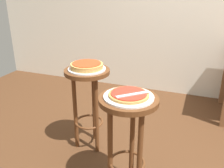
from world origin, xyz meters
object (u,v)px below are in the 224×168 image
serving_plate_foreground (129,97)px  pizza_middle (87,66)px  pizza_server_knife (133,94)px  serving_plate_middle (87,69)px  stool_foreground (128,125)px  pizza_foreground (129,94)px  stool_middle (88,91)px

serving_plate_foreground → pizza_middle: bearing=140.3°
pizza_server_knife → serving_plate_middle: bearing=98.1°
pizza_server_knife → serving_plate_foreground: bearing=103.8°
serving_plate_foreground → serving_plate_middle: (-0.49, 0.41, 0.00)m
stool_foreground → pizza_server_knife: size_ratio=3.45×
pizza_foreground → serving_plate_middle: size_ratio=0.81×
stool_foreground → pizza_server_knife: (0.03, -0.02, 0.24)m
serving_plate_foreground → pizza_foreground: (0.00, 0.00, 0.02)m
stool_foreground → pizza_middle: size_ratio=2.76×
stool_middle → pizza_foreground: bearing=-39.7°
serving_plate_middle → stool_foreground: bearing=-39.7°
stool_foreground → serving_plate_middle: (-0.49, 0.41, 0.21)m
serving_plate_foreground → pizza_server_knife: size_ratio=1.46×
stool_foreground → stool_middle: (-0.49, 0.41, 0.00)m
serving_plate_foreground → pizza_server_knife: 0.05m
serving_plate_foreground → stool_foreground: bearing=0.0°
serving_plate_foreground → pizza_foreground: bearing=45.0°
serving_plate_foreground → pizza_foreground: 0.02m
serving_plate_middle → pizza_middle: 0.03m
serving_plate_middle → pizza_middle: pizza_middle is taller
pizza_foreground → serving_plate_middle: 0.64m
serving_plate_foreground → pizza_middle: pizza_middle is taller
serving_plate_foreground → serving_plate_middle: size_ratio=1.01×
stool_middle → pizza_middle: bearing=90.0°
pizza_foreground → stool_middle: 0.68m
stool_middle → pizza_server_knife: 0.72m
pizza_middle → pizza_server_knife: 0.68m
serving_plate_middle → pizza_middle: bearing=0.0°
pizza_foreground → stool_foreground: bearing=-135.0°
stool_middle → pizza_middle: (0.00, 0.00, 0.24)m
pizza_foreground → pizza_middle: (-0.49, 0.41, 0.01)m
stool_foreground → serving_plate_foreground: serving_plate_foreground is taller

